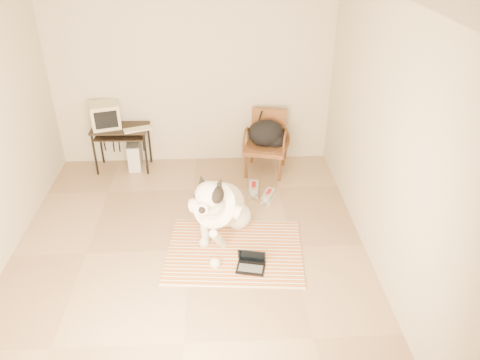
{
  "coord_description": "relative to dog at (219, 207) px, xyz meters",
  "views": [
    {
      "loc": [
        0.36,
        -4.21,
        3.38
      ],
      "look_at": [
        0.58,
        0.23,
        0.77
      ],
      "focal_mm": 35.0,
      "sensor_mm": 36.0,
      "label": 1
    }
  ],
  "objects": [
    {
      "name": "dog",
      "position": [
        0.0,
        0.0,
        0.0
      ],
      "size": [
        0.71,
        1.34,
        0.98
      ],
      "color": "silver",
      "rests_on": "rug"
    },
    {
      "name": "wall_back",
      "position": [
        -0.35,
        1.96,
        0.97
      ],
      "size": [
        4.5,
        0.0,
        4.5
      ],
      "primitive_type": "plane",
      "rotation": [
        1.57,
        0.0,
        0.0
      ],
      "color": "#BFB29D",
      "rests_on": "floor"
    },
    {
      "name": "crt_monitor",
      "position": [
        -1.59,
        1.75,
        0.45
      ],
      "size": [
        0.48,
        0.46,
        0.35
      ],
      "color": "#BDB294",
      "rests_on": "computer_desk"
    },
    {
      "name": "ceiling",
      "position": [
        -0.35,
        -0.29,
        2.32
      ],
      "size": [
        4.5,
        4.5,
        0.0
      ],
      "primitive_type": "plane",
      "rotation": [
        3.14,
        0.0,
        0.0
      ],
      "color": "white",
      "rests_on": "wall_back"
    },
    {
      "name": "wall_right",
      "position": [
        1.65,
        -0.29,
        0.97
      ],
      "size": [
        0.0,
        4.5,
        4.5
      ],
      "primitive_type": "plane",
      "rotation": [
        1.57,
        0.0,
        -1.57
      ],
      "color": "#BFB29D",
      "rests_on": "floor"
    },
    {
      "name": "computer_desk",
      "position": [
        -1.4,
        1.7,
        0.19
      ],
      "size": [
        0.81,
        0.46,
        0.66
      ],
      "color": "black",
      "rests_on": "floor"
    },
    {
      "name": "rattan_chair",
      "position": [
        0.69,
        1.56,
        0.06
      ],
      "size": [
        0.7,
        0.69,
        0.88
      ],
      "color": "brown",
      "rests_on": "floor"
    },
    {
      "name": "wall_front",
      "position": [
        -0.35,
        -2.54,
        0.97
      ],
      "size": [
        4.5,
        0.0,
        4.5
      ],
      "primitive_type": "plane",
      "rotation": [
        -1.57,
        0.0,
        0.0
      ],
      "color": "#BFB29D",
      "rests_on": "floor"
    },
    {
      "name": "sneaker_left",
      "position": [
        0.47,
        0.93,
        -0.33
      ],
      "size": [
        0.16,
        0.33,
        0.11
      ],
      "color": "white",
      "rests_on": "floor"
    },
    {
      "name": "rug",
      "position": [
        0.16,
        -0.34,
        -0.38
      ],
      "size": [
        1.61,
        1.28,
        0.02
      ],
      "color": "orange",
      "rests_on": "floor"
    },
    {
      "name": "laptop",
      "position": [
        0.33,
        -0.63,
        -0.31
      ],
      "size": [
        0.34,
        0.28,
        0.21
      ],
      "color": "black",
      "rests_on": "rug"
    },
    {
      "name": "backpack",
      "position": [
        0.71,
        1.54,
        0.2
      ],
      "size": [
        0.55,
        0.43,
        0.38
      ],
      "color": "black",
      "rests_on": "rattan_chair"
    },
    {
      "name": "sneaker_right",
      "position": [
        0.66,
        0.75,
        -0.34
      ],
      "size": [
        0.22,
        0.31,
        0.1
      ],
      "color": "white",
      "rests_on": "floor"
    },
    {
      "name": "desk_keyboard",
      "position": [
        -1.13,
        1.6,
        0.29
      ],
      "size": [
        0.41,
        0.26,
        0.03
      ],
      "primitive_type": "cube",
      "rotation": [
        0.0,
        0.0,
        0.34
      ],
      "color": "#BDB294",
      "rests_on": "computer_desk"
    },
    {
      "name": "pc_tower",
      "position": [
        -1.24,
        1.75,
        -0.18
      ],
      "size": [
        0.21,
        0.45,
        0.41
      ],
      "color": "#525254",
      "rests_on": "floor"
    },
    {
      "name": "floor",
      "position": [
        -0.35,
        -0.29,
        -0.38
      ],
      "size": [
        4.5,
        4.5,
        0.0
      ],
      "primitive_type": "plane",
      "color": "#9C7E5F",
      "rests_on": "ground"
    }
  ]
}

